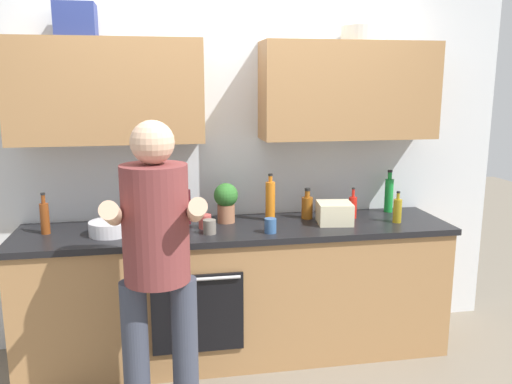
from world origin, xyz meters
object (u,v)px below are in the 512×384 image
Objects in this scene: mixing_bowl at (110,228)px; potted_herb at (226,200)px; bottle_syrup at (307,207)px; cup_ceramic at (205,222)px; person_standing at (157,253)px; bottle_vinegar at (45,217)px; knife_block at (164,213)px; grocery_bag_rice at (334,213)px; bottle_soy at (147,221)px; bottle_soda at (389,194)px; bottle_wine at (186,205)px; bottle_hotsauce at (353,207)px; bottle_oil at (397,210)px; bottle_juice at (270,201)px; cup_stoneware at (210,227)px; cup_tea at (270,226)px.

potted_herb is at bearing 12.71° from mixing_bowl.
bottle_syrup is 0.73m from cup_ceramic.
bottle_vinegar is at bearing 133.02° from person_standing.
mixing_bowl is at bearing -176.25° from cup_ceramic.
knife_block reaches higher than bottle_syrup.
cup_ceramic is (0.99, -0.05, -0.06)m from bottle_vinegar.
potted_herb is at bearing 3.81° from bottle_vinegar.
person_standing is 7.38× the size of grocery_bag_rice.
bottle_soy is 1.04× the size of knife_block.
cup_ceramic is 0.87m from grocery_bag_rice.
bottle_soda is at bearing 4.02° from bottle_vinegar.
mixing_bowl is (-1.96, -0.26, -0.09)m from bottle_soda.
bottle_wine is at bearing 20.72° from mixing_bowl.
bottle_soy is at bearing 96.59° from person_standing.
bottle_syrup is 0.32m from bottle_hotsauce.
person_standing is at bearing -159.13° from bottle_oil.
bottle_wine is 1.11× the size of potted_herb.
bottle_wine reaches higher than grocery_bag_rice.
bottle_syrup is at bearing 5.40° from knife_block.
bottle_vinegar reaches higher than bottle_syrup.
bottle_hotsauce is at bearing -7.73° from bottle_syrup.
bottle_hotsauce is at bearing -2.62° from bottle_wine.
bottle_juice reaches higher than cup_stoneware.
bottle_wine is (-0.57, 0.02, -0.01)m from bottle_juice.
bottle_vinegar is 1.86m from grocery_bag_rice.
cup_tea is at bearing -23.69° from cup_ceramic.
bottle_soy is 1.04× the size of potted_herb.
bottle_hotsauce is 2.03m from bottle_vinegar.
cup_stoneware is 0.35× the size of mixing_bowl.
bottle_wine is 3.31× the size of cup_stoneware.
bottle_oil is at bearing -8.92° from bottle_wine.
potted_herb is at bearing 60.76° from person_standing.
knife_block is (-0.14, -0.10, -0.02)m from bottle_wine.
bottle_vinegar is at bearing -177.34° from bottle_syrup.
bottle_oil reaches higher than cup_ceramic.
bottle_syrup is 0.83× the size of mixing_bowl.
cup_ceramic reaches higher than mixing_bowl.
bottle_soy is 0.60m from potted_herb.
cup_stoneware is at bearing -64.04° from bottle_wine.
knife_block is (-1.62, -0.18, -0.03)m from bottle_soda.
cup_ceramic is (-1.29, 0.08, -0.04)m from bottle_oil.
bottle_soda is 1.38m from cup_ceramic.
knife_block and potted_herb have the same top height.
bottle_soda is 1.44× the size of bottle_oil.
mixing_bowl is at bearing 171.67° from cup_stoneware.
bottle_juice is 1.45m from bottle_vinegar.
bottle_juice is 0.48m from cup_ceramic.
bottle_juice is (-0.26, -0.01, 0.06)m from bottle_syrup.
cup_tea is (0.70, 0.51, -0.03)m from person_standing.
bottle_wine is (-1.48, -0.08, -0.00)m from bottle_soda.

